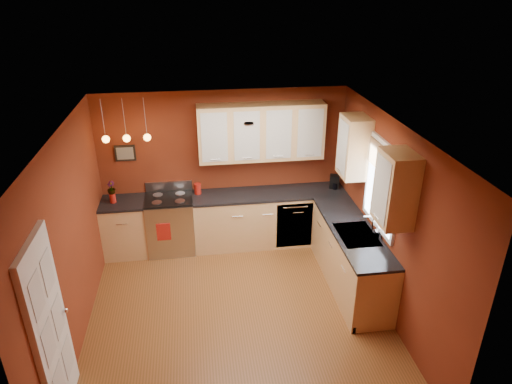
{
  "coord_description": "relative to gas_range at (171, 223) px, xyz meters",
  "views": [
    {
      "loc": [
        -0.45,
        -4.91,
        4.19
      ],
      "look_at": [
        0.39,
        1.0,
        1.35
      ],
      "focal_mm": 32.0,
      "sensor_mm": 36.0,
      "label": 1
    }
  ],
  "objects": [
    {
      "name": "wall_front",
      "position": [
        0.92,
        -3.9,
        0.82
      ],
      "size": [
        4.0,
        0.02,
        2.6
      ],
      "primitive_type": "cube",
      "color": "maroon",
      "rests_on": "floor"
    },
    {
      "name": "wall_right",
      "position": [
        2.92,
        -1.8,
        0.82
      ],
      "size": [
        0.02,
        4.2,
        2.6
      ],
      "primitive_type": "cube",
      "color": "maroon",
      "rests_on": "floor"
    },
    {
      "name": "base_cabinets_right",
      "position": [
        2.62,
        -1.35,
        -0.03
      ],
      "size": [
        0.6,
        2.1,
        0.9
      ],
      "primitive_type": "cube",
      "color": "tan",
      "rests_on": "floor"
    },
    {
      "name": "counter_right",
      "position": [
        2.62,
        -1.35,
        0.44
      ],
      "size": [
        0.62,
        2.1,
        0.04
      ],
      "primitive_type": "cube",
      "color": "black",
      "rests_on": "base_cabinets_right"
    },
    {
      "name": "window",
      "position": [
        2.89,
        -1.5,
        1.21
      ],
      "size": [
        0.06,
        1.02,
        1.22
      ],
      "color": "white",
      "rests_on": "wall_right"
    },
    {
      "name": "base_cabinets_back_right",
      "position": [
        1.65,
        -0.0,
        -0.03
      ],
      "size": [
        2.54,
        0.6,
        0.9
      ],
      "primitive_type": "cube",
      "color": "tan",
      "rests_on": "floor"
    },
    {
      "name": "sink",
      "position": [
        2.62,
        -1.5,
        0.43
      ],
      "size": [
        0.5,
        0.7,
        0.33
      ],
      "color": "#939398",
      "rests_on": "counter_right"
    },
    {
      "name": "upper_cabinets_right",
      "position": [
        2.75,
        -1.48,
        1.47
      ],
      "size": [
        0.35,
        1.95,
        0.9
      ],
      "primitive_type": "cube",
      "color": "tan",
      "rests_on": "wall_right"
    },
    {
      "name": "ceiling",
      "position": [
        0.92,
        -1.8,
        2.12
      ],
      "size": [
        4.0,
        4.2,
        0.02
      ],
      "primitive_type": "cube",
      "color": "beige",
      "rests_on": "wall_back"
    },
    {
      "name": "soap_pump",
      "position": [
        2.87,
        -1.63,
        0.54
      ],
      "size": [
        0.09,
        0.09,
        0.17
      ],
      "primitive_type": "imported",
      "rotation": [
        0.0,
        0.0,
        -0.24
      ],
      "color": "white",
      "rests_on": "counter_right"
    },
    {
      "name": "gas_range",
      "position": [
        0.0,
        0.0,
        0.0
      ],
      "size": [
        0.76,
        0.64,
        1.11
      ],
      "color": "#B1B2B6",
      "rests_on": "floor"
    },
    {
      "name": "coffee_maker",
      "position": [
        2.76,
        0.02,
        0.57
      ],
      "size": [
        0.2,
        0.19,
        0.23
      ],
      "rotation": [
        0.0,
        0.0,
        -0.36
      ],
      "color": "black",
      "rests_on": "counter_back_right"
    },
    {
      "name": "wall_picture",
      "position": [
        -0.63,
        0.28,
        1.17
      ],
      "size": [
        0.32,
        0.03,
        0.26
      ],
      "primitive_type": "cube",
      "color": "black",
      "rests_on": "wall_back"
    },
    {
      "name": "flowers",
      "position": [
        -0.87,
        -0.01,
        0.71
      ],
      "size": [
        0.16,
        0.16,
        0.22
      ],
      "primitive_type": "imported",
      "rotation": [
        0.0,
        0.0,
        -0.38
      ],
      "color": "#A91B12",
      "rests_on": "red_vase"
    },
    {
      "name": "counter_back_left",
      "position": [
        -0.73,
        -0.0,
        0.44
      ],
      "size": [
        0.7,
        0.62,
        0.04
      ],
      "primitive_type": "cube",
      "color": "black",
      "rests_on": "base_cabinets_back_left"
    },
    {
      "name": "dishwasher_front",
      "position": [
        2.02,
        -0.29,
        -0.03
      ],
      "size": [
        0.6,
        0.02,
        0.8
      ],
      "primitive_type": "cube",
      "color": "#B1B2B6",
      "rests_on": "base_cabinets_back_right"
    },
    {
      "name": "floor",
      "position": [
        0.92,
        -1.8,
        -0.48
      ],
      "size": [
        4.2,
        4.2,
        0.0
      ],
      "primitive_type": "plane",
      "color": "brown",
      "rests_on": "ground"
    },
    {
      "name": "wall_left",
      "position": [
        -1.08,
        -1.8,
        0.82
      ],
      "size": [
        0.02,
        4.2,
        2.6
      ],
      "primitive_type": "cube",
      "color": "maroon",
      "rests_on": "floor"
    },
    {
      "name": "door_left_wall",
      "position": [
        -1.05,
        -3.0,
        0.54
      ],
      "size": [
        0.12,
        0.82,
        2.05
      ],
      "color": "white",
      "rests_on": "floor"
    },
    {
      "name": "dish_towel",
      "position": [
        -0.1,
        -0.33,
        0.04
      ],
      "size": [
        0.22,
        0.01,
        0.3
      ],
      "primitive_type": "cube",
      "color": "#A91B12",
      "rests_on": "gas_range"
    },
    {
      "name": "upper_cabinets_back",
      "position": [
        1.52,
        0.12,
        1.47
      ],
      "size": [
        2.0,
        0.35,
        0.9
      ],
      "primitive_type": "cube",
      "color": "tan",
      "rests_on": "wall_back"
    },
    {
      "name": "red_vase",
      "position": [
        -0.87,
        -0.01,
        0.54
      ],
      "size": [
        0.1,
        0.1,
        0.16
      ],
      "primitive_type": "cylinder",
      "color": "#A91B12",
      "rests_on": "counter_back_left"
    },
    {
      "name": "wall_back",
      "position": [
        0.92,
        0.3,
        0.82
      ],
      "size": [
        4.0,
        0.02,
        2.6
      ],
      "primitive_type": "cube",
      "color": "maroon",
      "rests_on": "floor"
    },
    {
      "name": "base_cabinets_back_left",
      "position": [
        -0.73,
        -0.0,
        -0.03
      ],
      "size": [
        0.7,
        0.6,
        0.9
      ],
      "primitive_type": "cube",
      "color": "tan",
      "rests_on": "floor"
    },
    {
      "name": "pendant_lights",
      "position": [
        -0.53,
        -0.05,
        1.53
      ],
      "size": [
        0.71,
        0.11,
        0.66
      ],
      "color": "#939398",
      "rests_on": "ceiling"
    },
    {
      "name": "counter_back_right",
      "position": [
        1.65,
        -0.0,
        0.44
      ],
      "size": [
        2.54,
        0.62,
        0.04
      ],
      "primitive_type": "cube",
      "color": "black",
      "rests_on": "base_cabinets_back_right"
    },
    {
      "name": "red_canister",
      "position": [
        0.47,
        0.12,
        0.55
      ],
      "size": [
        0.12,
        0.12,
        0.18
      ],
      "color": "#A91B12",
      "rests_on": "counter_back_right"
    }
  ]
}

